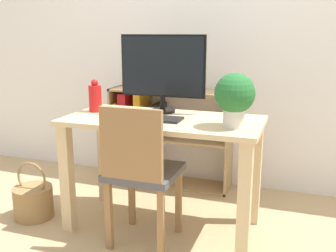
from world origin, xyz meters
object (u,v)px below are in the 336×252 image
object	(u,v)px
chair	(140,170)
bookshelf	(149,135)
keyboard	(152,118)
potted_plant	(235,96)
vase	(95,97)
monitor	(162,68)
basket	(33,201)

from	to	relation	value
chair	bookshelf	xyz separation A→B (m)	(-0.34, 0.99, -0.07)
keyboard	bookshelf	distance (m)	0.91
potted_plant	chair	distance (m)	0.68
bookshelf	vase	bearing A→B (deg)	-99.24
vase	chair	world-z (taller)	vase
monitor	bookshelf	world-z (taller)	monitor
vase	basket	bearing A→B (deg)	-150.90
monitor	potted_plant	xyz separation A→B (m)	(0.52, -0.27, -0.11)
bookshelf	keyboard	bearing A→B (deg)	-66.70
keyboard	vase	world-z (taller)	vase
vase	chair	distance (m)	0.65
chair	basket	distance (m)	0.93
potted_plant	chair	world-z (taller)	potted_plant
keyboard	chair	xyz separation A→B (m)	(0.01, -0.21, -0.26)
vase	bookshelf	distance (m)	0.80
potted_plant	bookshelf	distance (m)	1.28
potted_plant	chair	bearing A→B (deg)	-160.82
bookshelf	basket	world-z (taller)	bookshelf
vase	bookshelf	size ratio (longest dim) A/B	0.22
keyboard	potted_plant	world-z (taller)	potted_plant
vase	bookshelf	bearing A→B (deg)	80.76
vase	potted_plant	distance (m)	0.97
bookshelf	chair	bearing A→B (deg)	-70.83
monitor	basket	world-z (taller)	monitor
potted_plant	basket	distance (m)	1.56
vase	basket	world-z (taller)	vase
potted_plant	basket	bearing A→B (deg)	-176.59
vase	chair	size ratio (longest dim) A/B	0.25
keyboard	potted_plant	size ratio (longest dim) A/B	1.21
keyboard	potted_plant	distance (m)	0.54
keyboard	bookshelf	world-z (taller)	bookshelf
chair	bookshelf	distance (m)	1.05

